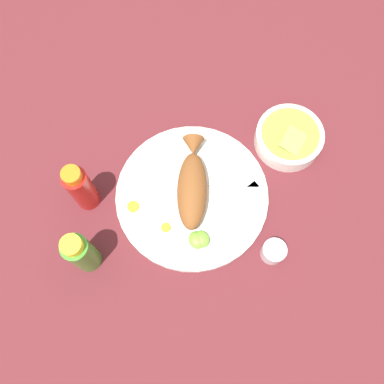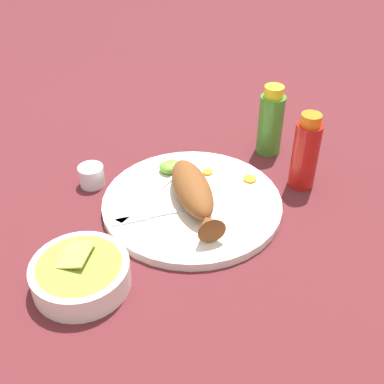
% 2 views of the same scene
% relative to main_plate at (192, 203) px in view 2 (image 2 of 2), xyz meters
% --- Properties ---
extents(ground_plane, '(4.00, 4.00, 0.00)m').
position_rel_main_plate_xyz_m(ground_plane, '(0.00, 0.00, -0.01)').
color(ground_plane, '#561E23').
extents(main_plate, '(0.37, 0.37, 0.02)m').
position_rel_main_plate_xyz_m(main_plate, '(0.00, 0.00, 0.00)').
color(main_plate, silver).
rests_on(main_plate, ground_plane).
extents(fried_fish, '(0.23, 0.16, 0.06)m').
position_rel_main_plate_xyz_m(fried_fish, '(-0.01, 0.01, 0.04)').
color(fried_fish, brown).
rests_on(fried_fish, main_plate).
extents(fork_near, '(0.10, 0.17, 0.00)m').
position_rel_main_plate_xyz_m(fork_near, '(0.02, 0.09, 0.01)').
color(fork_near, silver).
rests_on(fork_near, main_plate).
extents(fork_far, '(0.05, 0.18, 0.00)m').
position_rel_main_plate_xyz_m(fork_far, '(0.06, 0.07, 0.01)').
color(fork_far, silver).
rests_on(fork_far, main_plate).
extents(carrot_slice_near, '(0.03, 0.03, 0.00)m').
position_rel_main_plate_xyz_m(carrot_slice_near, '(-0.04, -0.14, 0.01)').
color(carrot_slice_near, orange).
rests_on(carrot_slice_near, main_plate).
extents(carrot_slice_mid, '(0.02, 0.02, 0.00)m').
position_rel_main_plate_xyz_m(carrot_slice_mid, '(0.04, -0.09, 0.01)').
color(carrot_slice_mid, orange).
rests_on(carrot_slice_mid, main_plate).
extents(lime_wedge_main, '(0.04, 0.04, 0.02)m').
position_rel_main_plate_xyz_m(lime_wedge_main, '(0.11, -0.04, 0.02)').
color(lime_wedge_main, '#6BB233').
rests_on(lime_wedge_main, main_plate).
extents(lime_wedge_side, '(0.04, 0.04, 0.02)m').
position_rel_main_plate_xyz_m(lime_wedge_side, '(0.11, -0.03, 0.02)').
color(lime_wedge_side, '#6BB233').
rests_on(lime_wedge_side, main_plate).
extents(hot_sauce_bottle_red, '(0.06, 0.06, 0.17)m').
position_rel_main_plate_xyz_m(hot_sauce_bottle_red, '(-0.11, -0.23, 0.07)').
color(hot_sauce_bottle_red, '#B21914').
rests_on(hot_sauce_bottle_red, ground_plane).
extents(hot_sauce_bottle_green, '(0.06, 0.06, 0.17)m').
position_rel_main_plate_xyz_m(hot_sauce_bottle_green, '(0.03, -0.28, 0.07)').
color(hot_sauce_bottle_green, '#3D8428').
rests_on(hot_sauce_bottle_green, ground_plane).
extents(salt_cup, '(0.06, 0.06, 0.05)m').
position_rel_main_plate_xyz_m(salt_cup, '(0.21, 0.10, 0.01)').
color(salt_cup, silver).
rests_on(salt_cup, ground_plane).
extents(guacamole_bowl, '(0.17, 0.17, 0.06)m').
position_rel_main_plate_xyz_m(guacamole_bowl, '(-0.02, 0.28, 0.02)').
color(guacamole_bowl, white).
rests_on(guacamole_bowl, ground_plane).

